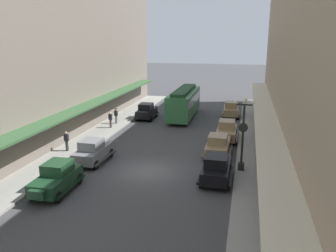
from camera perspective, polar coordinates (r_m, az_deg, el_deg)
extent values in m
plane|color=#424244|center=(24.55, -3.22, -7.56)|extent=(200.00, 200.00, 0.00)
cube|color=#99968E|center=(27.47, -18.49, -5.69)|extent=(3.00, 60.00, 0.15)
cube|color=#99968E|center=(23.67, 14.70, -8.73)|extent=(3.00, 60.00, 0.15)
cube|color=slate|center=(27.46, -25.14, 13.45)|extent=(2.50, 60.00, 18.66)
cube|color=#335933|center=(26.95, -20.08, 0.30)|extent=(1.80, 54.00, 0.16)
cube|color=gray|center=(22.12, 23.31, 10.28)|extent=(2.50, 60.00, 16.08)
cube|color=beige|center=(22.72, 16.69, -2.02)|extent=(1.80, 54.00, 0.16)
cube|color=#193D23|center=(22.29, -18.22, -8.65)|extent=(1.81, 3.95, 0.80)
cube|color=#193D23|center=(22.21, -18.06, -6.63)|extent=(1.49, 1.74, 0.70)
cube|color=#8C9EA8|center=(22.21, -18.06, -6.63)|extent=(1.42, 1.71, 0.42)
cube|color=#193D23|center=(20.63, -21.15, -10.71)|extent=(0.95, 0.39, 0.52)
cube|color=black|center=(21.98, -15.96, -9.71)|extent=(0.34, 3.52, 0.12)
cube|color=black|center=(22.88, -20.25, -9.08)|extent=(0.34, 3.52, 0.12)
cylinder|color=black|center=(21.00, -18.02, -11.31)|extent=(0.24, 0.69, 0.68)
cylinder|color=black|center=(21.80, -21.79, -10.67)|extent=(0.24, 0.69, 0.68)
cylinder|color=black|center=(23.18, -14.72, -8.53)|extent=(0.24, 0.69, 0.68)
cylinder|color=black|center=(23.91, -18.24, -8.07)|extent=(0.24, 0.69, 0.68)
cube|color=#997F5B|center=(27.47, 8.37, -3.59)|extent=(1.77, 3.93, 0.80)
cube|color=#997F5B|center=(27.01, 8.37, -2.24)|extent=(1.47, 1.73, 0.70)
cube|color=#8C9EA8|center=(27.01, 8.37, -2.24)|extent=(1.40, 1.69, 0.42)
cube|color=#997F5B|center=(29.48, 8.81, -2.22)|extent=(0.94, 0.38, 0.52)
cube|color=#4C3F2D|center=(27.67, 6.38, -4.08)|extent=(0.30, 3.51, 0.12)
cube|color=#4C3F2D|center=(27.51, 10.31, -4.35)|extent=(0.30, 3.51, 0.12)
cylinder|color=black|center=(28.97, 7.03, -3.40)|extent=(0.23, 0.68, 0.68)
cylinder|color=black|center=(28.83, 10.22, -3.62)|extent=(0.23, 0.68, 0.68)
cylinder|color=black|center=(26.41, 6.27, -5.20)|extent=(0.23, 0.68, 0.68)
cylinder|color=black|center=(26.26, 9.78, -5.45)|extent=(0.23, 0.68, 0.68)
cube|color=#997F5B|center=(41.46, 10.51, 2.58)|extent=(1.89, 3.98, 0.80)
cube|color=#997F5B|center=(41.06, 10.56, 3.53)|extent=(1.52, 1.77, 0.70)
cube|color=#8C9EA8|center=(41.06, 10.56, 3.53)|extent=(1.45, 1.73, 0.42)
cube|color=#997F5B|center=(43.54, 10.52, 3.22)|extent=(0.95, 0.41, 0.52)
cube|color=#4C3F2D|center=(41.53, 9.18, 2.21)|extent=(0.41, 3.52, 0.12)
cube|color=#4C3F2D|center=(41.54, 11.80, 2.09)|extent=(0.41, 3.52, 0.12)
cylinder|color=black|center=(42.88, 9.41, 2.48)|extent=(0.25, 0.69, 0.68)
cylinder|color=black|center=(42.89, 11.57, 2.38)|extent=(0.25, 0.69, 0.68)
cylinder|color=black|center=(40.21, 9.33, 1.67)|extent=(0.25, 0.69, 0.68)
cylinder|color=black|center=(40.23, 11.63, 1.57)|extent=(0.25, 0.69, 0.68)
cube|color=black|center=(39.78, -3.60, 2.29)|extent=(1.81, 3.95, 0.80)
cube|color=black|center=(39.39, -3.71, 3.28)|extent=(1.49, 1.74, 0.70)
cube|color=#8C9EA8|center=(39.39, -3.71, 3.28)|extent=(1.42, 1.71, 0.42)
cube|color=black|center=(41.79, -2.85, 2.98)|extent=(0.95, 0.39, 0.52)
cube|color=black|center=(40.11, -4.90, 1.90)|extent=(0.34, 3.52, 0.12)
cube|color=black|center=(39.62, -2.27, 1.78)|extent=(0.34, 3.52, 0.12)
cylinder|color=black|center=(41.36, -4.18, 2.20)|extent=(0.24, 0.69, 0.68)
cylinder|color=black|center=(40.97, -2.01, 2.10)|extent=(0.24, 0.69, 0.68)
cylinder|color=black|center=(38.81, -5.26, 1.33)|extent=(0.24, 0.69, 0.68)
cylinder|color=black|center=(38.39, -2.95, 1.22)|extent=(0.24, 0.69, 0.68)
cube|color=#997F5B|center=(31.79, 9.77, -1.10)|extent=(1.72, 3.91, 0.80)
cube|color=#997F5B|center=(31.84, 9.86, 0.32)|extent=(1.45, 1.71, 0.70)
cube|color=#8C9EA8|center=(31.84, 9.86, 0.32)|extent=(1.37, 1.67, 0.42)
cube|color=#997F5B|center=(29.73, 9.53, -2.11)|extent=(0.94, 0.36, 0.52)
cube|color=#4C3F2D|center=(31.85, 11.45, -1.76)|extent=(0.25, 3.51, 0.12)
cube|color=#4C3F2D|center=(31.94, 8.05, -1.56)|extent=(0.25, 3.51, 0.12)
cylinder|color=black|center=(30.57, 11.10, -2.59)|extent=(0.22, 0.68, 0.68)
cylinder|color=black|center=(30.65, 8.08, -2.42)|extent=(0.22, 0.68, 0.68)
cylinder|color=black|center=(33.19, 11.28, -1.22)|extent=(0.22, 0.68, 0.68)
cylinder|color=black|center=(33.26, 8.50, -1.06)|extent=(0.22, 0.68, 0.68)
cube|color=black|center=(22.92, 8.11, -7.36)|extent=(1.73, 3.91, 0.80)
cube|color=black|center=(22.42, 8.11, -5.82)|extent=(1.45, 1.71, 0.70)
cube|color=#8C9EA8|center=(22.42, 8.11, -5.82)|extent=(1.38, 1.68, 0.42)
cube|color=black|center=(24.88, 8.61, -5.44)|extent=(0.94, 0.37, 0.52)
cube|color=black|center=(23.14, 5.72, -7.92)|extent=(0.27, 3.51, 0.12)
cube|color=black|center=(22.99, 10.46, -8.26)|extent=(0.27, 3.51, 0.12)
cylinder|color=black|center=(24.40, 6.50, -6.91)|extent=(0.23, 0.68, 0.68)
cylinder|color=black|center=(24.28, 10.31, -7.18)|extent=(0.23, 0.68, 0.68)
cylinder|color=black|center=(21.91, 5.58, -9.49)|extent=(0.23, 0.68, 0.68)
cylinder|color=black|center=(21.77, 9.85, -9.81)|extent=(0.23, 0.68, 0.68)
cube|color=slate|center=(26.57, -12.41, -4.43)|extent=(1.75, 3.92, 0.80)
cube|color=slate|center=(26.12, -12.74, -3.04)|extent=(1.46, 1.72, 0.70)
cube|color=#8C9EA8|center=(26.12, -12.74, -3.04)|extent=(1.39, 1.68, 0.42)
cube|color=slate|center=(28.37, -10.53, -2.98)|extent=(0.94, 0.37, 0.52)
cube|color=#393A3D|center=(27.09, -14.18, -4.87)|extent=(0.29, 3.51, 0.12)
cube|color=#393A3D|center=(26.28, -10.50, -5.28)|extent=(0.29, 3.51, 0.12)
cylinder|color=black|center=(28.19, -12.63, -4.17)|extent=(0.23, 0.68, 0.68)
cylinder|color=black|center=(27.53, -9.60, -4.48)|extent=(0.23, 0.68, 0.68)
cylinder|color=black|center=(25.93, -15.29, -6.03)|extent=(0.23, 0.68, 0.68)
cylinder|color=black|center=(25.21, -12.06, -6.43)|extent=(0.23, 0.68, 0.68)
cube|color=#33723F|center=(40.05, 2.69, 3.86)|extent=(2.61, 9.63, 2.70)
cube|color=#1C3F23|center=(39.79, 2.71, 6.03)|extent=(1.60, 8.66, 0.36)
cube|color=#8C9EA8|center=(39.97, 2.69, 4.53)|extent=(2.63, 8.86, 0.95)
cube|color=black|center=(37.62, 1.90, 0.74)|extent=(2.01, 1.22, 0.40)
cube|color=black|center=(43.15, 3.32, 2.55)|extent=(2.01, 1.22, 0.40)
cube|color=black|center=(24.86, 12.14, -6.60)|extent=(0.44, 0.44, 0.50)
cylinder|color=black|center=(24.12, 12.44, -1.39)|extent=(0.16, 0.16, 4.20)
cube|color=black|center=(23.63, 12.72, 3.51)|extent=(1.10, 0.10, 0.10)
sphere|color=white|center=(23.61, 11.41, 4.01)|extent=(0.32, 0.32, 0.32)
sphere|color=white|center=(23.60, 14.08, 3.86)|extent=(0.32, 0.32, 0.32)
sphere|color=white|center=(23.58, 12.76, 4.18)|extent=(0.36, 0.36, 0.36)
cylinder|color=black|center=(23.98, 12.51, -0.24)|extent=(0.64, 0.18, 0.64)
cylinder|color=silver|center=(24.08, 12.51, -0.18)|extent=(0.56, 0.02, 0.56)
cylinder|color=#B21E19|center=(25.37, -18.37, -6.36)|extent=(0.24, 0.24, 0.70)
sphere|color=#B21E19|center=(25.24, -18.44, -5.58)|extent=(0.20, 0.20, 0.20)
cylinder|color=#2D2D33|center=(31.64, 14.93, -1.79)|extent=(0.24, 0.24, 0.85)
cube|color=maroon|center=(31.45, 15.02, -0.55)|extent=(0.36, 0.22, 0.56)
sphere|color=#9E7051|center=(31.35, 15.07, 0.15)|extent=(0.22, 0.22, 0.22)
cylinder|color=black|center=(31.32, 15.08, 0.36)|extent=(0.28, 0.28, 0.04)
cylinder|color=#4C4238|center=(35.76, -9.60, 0.41)|extent=(0.24, 0.24, 0.85)
cube|color=#26262D|center=(35.60, -9.65, 1.51)|extent=(0.36, 0.22, 0.56)
sphere|color=beige|center=(35.51, -9.67, 2.14)|extent=(0.22, 0.22, 0.22)
cylinder|color=slate|center=(37.38, -8.68, 1.07)|extent=(0.24, 0.24, 0.85)
cube|color=#26262D|center=(37.22, -8.72, 2.13)|extent=(0.36, 0.22, 0.56)
sphere|color=beige|center=(37.14, -8.75, 2.73)|extent=(0.22, 0.22, 0.22)
cylinder|color=black|center=(37.12, -8.76, 2.91)|extent=(0.28, 0.28, 0.04)
cylinder|color=#2D2D33|center=(29.36, -16.59, -3.19)|extent=(0.24, 0.24, 0.85)
cube|color=#26262D|center=(29.16, -16.69, -1.87)|extent=(0.36, 0.22, 0.56)
sphere|color=beige|center=(29.05, -16.75, -1.11)|extent=(0.22, 0.22, 0.22)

